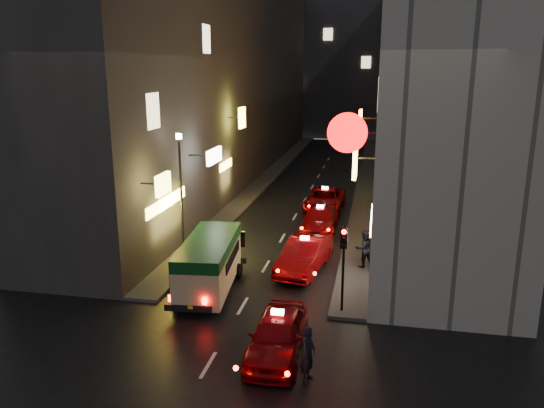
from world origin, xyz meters
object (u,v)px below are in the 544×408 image
Objects in this scene: taxi_near at (277,331)px; pedestrian_crossing at (308,350)px; traffic_light at (344,250)px; minibus at (209,259)px; lamp_post at (181,188)px.

taxi_near is 2.64× the size of pedestrian_crossing.
traffic_light is (1.91, 3.39, 1.82)m from taxi_near.
traffic_light reaches higher than minibus.
minibus is at bearing 168.58° from traffic_light.
lamp_post is (-7.50, 9.22, 2.69)m from pedestrian_crossing.
pedestrian_crossing is at bearing -50.88° from lamp_post.
pedestrian_crossing reaches higher than taxi_near.
traffic_light is at bearing -28.91° from lamp_post.
minibus reaches higher than pedestrian_crossing.
traffic_light reaches higher than taxi_near.
taxi_near is 0.88× the size of lamp_post.
lamp_post is (-8.20, 4.53, 1.04)m from traffic_light.
minibus is 1.04× the size of taxi_near.
minibus reaches higher than taxi_near.
lamp_post is at bearing 128.48° from taxi_near.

